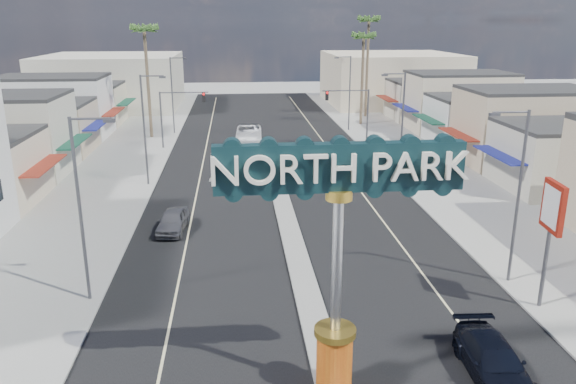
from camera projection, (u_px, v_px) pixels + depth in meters
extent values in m
plane|color=gray|center=(276.00, 182.00, 47.30)|extent=(160.00, 160.00, 0.00)
cube|color=black|center=(276.00, 182.00, 47.30)|extent=(20.00, 120.00, 0.01)
cube|color=gray|center=(297.00, 258.00, 32.05)|extent=(1.30, 30.00, 0.16)
cube|color=gray|center=(106.00, 186.00, 46.01)|extent=(8.00, 120.00, 0.12)
cube|color=gray|center=(437.00, 177.00, 48.56)|extent=(8.00, 120.00, 0.12)
cube|color=beige|center=(30.00, 124.00, 56.61)|extent=(12.00, 42.00, 6.00)
cube|color=#B7B29E|center=(487.00, 117.00, 60.98)|extent=(12.00, 42.00, 6.00)
cube|color=#B7B29E|center=(113.00, 81.00, 86.96)|extent=(20.00, 20.00, 8.00)
cube|color=beige|center=(390.00, 79.00, 90.96)|extent=(20.00, 20.00, 8.00)
cylinder|color=#D94110|center=(334.00, 361.00, 20.29)|extent=(1.30, 1.30, 2.20)
cylinder|color=gold|center=(335.00, 331.00, 19.93)|extent=(1.50, 1.50, 0.25)
cylinder|color=#B7B7BC|center=(337.00, 266.00, 19.19)|extent=(0.36, 0.36, 4.80)
cylinder|color=gold|center=(339.00, 194.00, 18.43)|extent=(0.90, 0.90, 0.35)
cube|color=black|center=(340.00, 167.00, 18.16)|extent=(8.20, 0.50, 1.60)
cylinder|color=#47474C|center=(161.00, 121.00, 58.75)|extent=(0.18, 0.18, 6.00)
cylinder|color=#47474C|center=(184.00, 92.00, 58.12)|extent=(5.00, 0.12, 0.12)
cube|color=black|center=(204.00, 97.00, 58.45)|extent=(0.32, 0.32, 1.00)
sphere|color=red|center=(204.00, 94.00, 58.19)|extent=(0.22, 0.22, 0.22)
cylinder|color=#47474C|center=(368.00, 117.00, 60.75)|extent=(0.18, 0.18, 6.00)
cylinder|color=#47474C|center=(346.00, 91.00, 59.67)|extent=(5.00, 0.12, 0.12)
cube|color=black|center=(327.00, 96.00, 59.64)|extent=(0.32, 0.32, 1.00)
sphere|color=red|center=(327.00, 93.00, 59.37)|extent=(0.22, 0.22, 0.22)
cylinder|color=#47474C|center=(80.00, 213.00, 25.99)|extent=(0.16, 0.16, 9.00)
cylinder|color=#47474C|center=(90.00, 119.00, 24.78)|extent=(1.80, 0.10, 0.10)
cube|color=#47474C|center=(109.00, 121.00, 24.88)|extent=(0.50, 0.22, 0.15)
cylinder|color=#47474C|center=(144.00, 132.00, 45.02)|extent=(0.16, 0.16, 9.00)
cylinder|color=#47474C|center=(152.00, 76.00, 43.81)|extent=(1.80, 0.10, 0.10)
cube|color=#47474C|center=(162.00, 77.00, 43.91)|extent=(0.50, 0.22, 0.15)
cylinder|color=#47474C|center=(172.00, 96.00, 65.96)|extent=(0.16, 0.16, 9.00)
cylinder|color=#47474C|center=(178.00, 58.00, 64.75)|extent=(1.80, 0.10, 0.10)
cube|color=#47474C|center=(185.00, 59.00, 64.85)|extent=(0.50, 0.22, 0.15)
cylinder|color=#47474C|center=(518.00, 200.00, 27.91)|extent=(0.16, 0.16, 9.00)
cylinder|color=#47474C|center=(511.00, 112.00, 26.54)|extent=(1.80, 0.10, 0.10)
cube|color=#47474C|center=(495.00, 115.00, 26.50)|extent=(0.50, 0.22, 0.15)
cylinder|color=#47474C|center=(402.00, 127.00, 46.95)|extent=(0.16, 0.16, 9.00)
cylinder|color=#47474C|center=(394.00, 74.00, 45.58)|extent=(1.80, 0.10, 0.10)
cube|color=#47474C|center=(385.00, 75.00, 45.53)|extent=(0.50, 0.22, 0.15)
cylinder|color=#47474C|center=(350.00, 94.00, 67.89)|extent=(0.16, 0.16, 9.00)
cylinder|color=#47474C|center=(343.00, 57.00, 66.51)|extent=(1.80, 0.10, 0.10)
cube|color=#47474C|center=(337.00, 58.00, 66.47)|extent=(0.50, 0.22, 0.15)
cylinder|color=brown|center=(148.00, 86.00, 63.40)|extent=(0.36, 0.36, 12.00)
cylinder|color=brown|center=(362.00, 82.00, 71.62)|extent=(0.36, 0.36, 11.00)
cylinder|color=brown|center=(367.00, 70.00, 77.22)|extent=(0.36, 0.36, 13.00)
imported|color=black|center=(494.00, 361.00, 21.24)|extent=(2.26, 5.01, 1.42)
imported|color=slate|center=(173.00, 221.00, 36.11)|extent=(2.12, 4.29, 1.41)
imported|color=white|center=(249.00, 147.00, 53.61)|extent=(2.93, 10.58, 2.92)
cylinder|color=#47474C|center=(544.00, 269.00, 26.04)|extent=(0.19, 0.19, 3.80)
cube|color=maroon|center=(553.00, 207.00, 25.15)|extent=(0.43, 1.91, 2.28)
cube|color=white|center=(550.00, 207.00, 25.15)|extent=(0.18, 1.51, 1.80)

